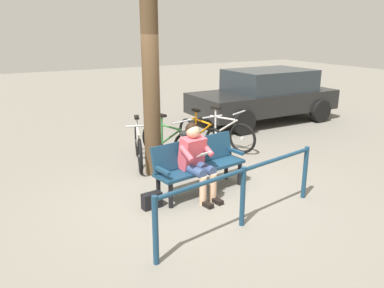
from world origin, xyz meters
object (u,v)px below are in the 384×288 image
bench (198,162)px  bicycle_green (222,133)px  handbag (152,200)px  bicycle_red (138,147)px  litter_bin (190,151)px  parked_car (265,94)px  tree_trunk (151,75)px  bicycle_orange (201,137)px  person_reading (196,157)px  bicycle_blue (168,143)px

bench → bicycle_green: (-1.61, -1.72, -0.15)m
handbag → bicycle_red: size_ratio=0.19×
litter_bin → bicycle_red: bearing=-48.5°
litter_bin → parked_car: 4.56m
tree_trunk → bench: bearing=106.2°
bicycle_orange → tree_trunk: bearing=-70.9°
person_reading → handbag: size_ratio=4.00×
bicycle_orange → bicycle_blue: bearing=-88.6°
bench → person_reading: person_reading is taller
handbag → bicycle_orange: (-1.98, -1.93, 0.24)m
bench → bicycle_orange: 2.01m
handbag → bicycle_green: (-2.54, -1.94, 0.24)m
tree_trunk → bicycle_red: size_ratio=2.25×
bench → bicycle_red: (0.37, -1.70, -0.15)m
bench → parked_car: (-4.16, -3.37, 0.27)m
bicycle_green → bicycle_red: same height
bicycle_blue → litter_bin: bearing=-7.2°
bench → bicycle_blue: 1.64m
bicycle_orange → person_reading: bearing=-37.1°
person_reading → tree_trunk: (0.18, -1.29, 1.15)m
parked_car → handbag: bearing=34.7°
bicycle_orange → parked_car: bearing=113.2°
bench → bicycle_orange: size_ratio=0.98×
bench → parked_car: parked_car is taller
handbag → tree_trunk: bearing=-114.7°
bicycle_green → person_reading: bearing=-66.7°
handbag → litter_bin: size_ratio=0.40×
bicycle_green → bicycle_orange: (0.56, 0.01, 0.00)m
tree_trunk → parked_car: bearing=-153.1°
bench → litter_bin: 0.97m
bicycle_red → bicycle_green: bearing=108.5°
litter_bin → bicycle_green: bearing=-147.2°
bicycle_green → bicycle_orange: size_ratio=0.93×
person_reading → bicycle_red: bearing=-91.7°
handbag → bicycle_red: bicycle_red is taller
bicycle_green → bicycle_red: size_ratio=0.96×
bench → handbag: bearing=4.9°
bicycle_red → parked_car: bearing=128.2°
tree_trunk → litter_bin: (-0.66, 0.20, -1.44)m
tree_trunk → bicycle_green: 2.50m
tree_trunk → bicycle_orange: 2.09m
bicycle_blue → bicycle_red: bearing=-113.2°
litter_bin → tree_trunk: bearing=-16.8°
parked_car → litter_bin: bearing=32.3°
tree_trunk → parked_car: 5.13m
bicycle_red → person_reading: bearing=25.0°
tree_trunk → bicycle_red: (0.05, -0.61, -1.46)m
person_reading → handbag: (0.79, 0.04, -0.54)m
bicycle_orange → parked_car: (-3.11, -1.66, 0.41)m
handbag → tree_trunk: 2.24m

